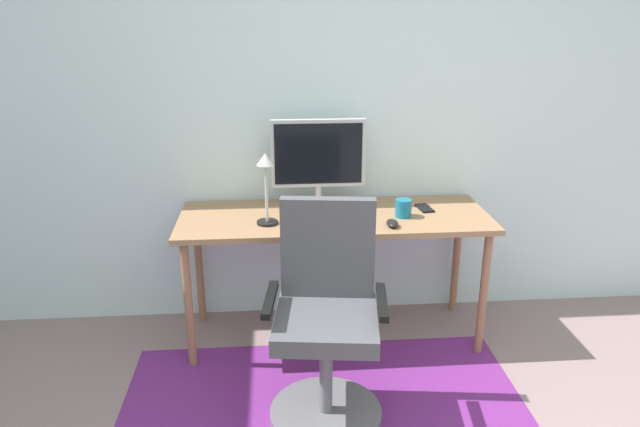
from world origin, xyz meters
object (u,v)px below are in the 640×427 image
object	(u,v)px
cell_phone	(424,208)
computer_mouse	(392,223)
monitor	(318,156)
coffee_cup	(403,208)
desk	(334,227)
office_chair	(326,332)
desk_lamp	(266,178)
keyboard	(324,226)

from	to	relation	value
cell_phone	computer_mouse	bearing A→B (deg)	-139.58
monitor	coffee_cup	xyz separation A→B (m)	(0.44, -0.22, -0.24)
desk	office_chair	xyz separation A→B (m)	(-0.11, -0.69, -0.24)
office_chair	desk_lamp	bearing A→B (deg)	120.93
monitor	desk_lamp	distance (m)	0.39
desk	office_chair	distance (m)	0.74
coffee_cup	desk_lamp	size ratio (longest dim) A/B	0.26
cell_phone	desk_lamp	bearing A→B (deg)	-176.70
office_chair	desk	bearing A→B (deg)	88.31
keyboard	computer_mouse	world-z (taller)	computer_mouse
coffee_cup	computer_mouse	bearing A→B (deg)	-121.40
desk	desk_lamp	world-z (taller)	desk_lamp
desk	computer_mouse	xyz separation A→B (m)	(0.28, -0.20, 0.09)
desk	computer_mouse	bearing A→B (deg)	-35.31
keyboard	desk_lamp	distance (m)	0.39
keyboard	computer_mouse	bearing A→B (deg)	-2.76
keyboard	cell_phone	bearing A→B (deg)	22.50
desk_lamp	office_chair	xyz separation A→B (m)	(0.26, -0.58, -0.56)
desk_lamp	office_chair	bearing A→B (deg)	-66.16
monitor	keyboard	xyz separation A→B (m)	(0.00, -0.34, -0.28)
keyboard	office_chair	distance (m)	0.60
monitor	cell_phone	xyz separation A→B (m)	(0.59, -0.10, -0.28)
computer_mouse	coffee_cup	xyz separation A→B (m)	(0.09, 0.14, 0.03)
desk	office_chair	world-z (taller)	office_chair
monitor	computer_mouse	size ratio (longest dim) A/B	5.03
computer_mouse	coffee_cup	bearing A→B (deg)	58.60
desk	coffee_cup	size ratio (longest dim) A/B	17.33
computer_mouse	cell_phone	bearing A→B (deg)	47.90
keyboard	cell_phone	size ratio (longest dim) A/B	3.07
desk	keyboard	size ratio (longest dim) A/B	3.92
monitor	cell_phone	size ratio (longest dim) A/B	3.74
coffee_cup	cell_phone	bearing A→B (deg)	38.42
monitor	keyboard	world-z (taller)	monitor
computer_mouse	desk_lamp	size ratio (longest dim) A/B	0.28
computer_mouse	coffee_cup	distance (m)	0.17
keyboard	cell_phone	world-z (taller)	keyboard
computer_mouse	office_chair	world-z (taller)	office_chair
desk	desk_lamp	bearing A→B (deg)	-163.94
computer_mouse	coffee_cup	world-z (taller)	coffee_cup
computer_mouse	desk_lamp	distance (m)	0.69
keyboard	computer_mouse	distance (m)	0.35
monitor	desk_lamp	bearing A→B (deg)	-137.21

